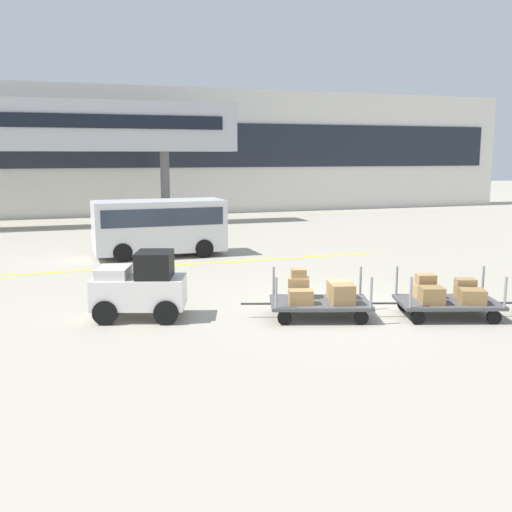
{
  "coord_description": "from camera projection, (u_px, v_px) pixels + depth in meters",
  "views": [
    {
      "loc": [
        -6.41,
        -13.13,
        3.77
      ],
      "look_at": [
        -1.4,
        1.98,
        1.08
      ],
      "focal_mm": 42.17,
      "sensor_mm": 36.0,
      "label": 1
    }
  ],
  "objects": [
    {
      "name": "safety_cone_near",
      "position": [
        164.0,
        270.0,
        18.44
      ],
      "size": [
        0.36,
        0.36,
        0.55
      ],
      "primitive_type": "cone",
      "color": "orange",
      "rests_on": "ground_plane"
    },
    {
      "name": "baggage_tug",
      "position": [
        141.0,
        287.0,
        13.89
      ],
      "size": [
        2.33,
        1.75,
        1.58
      ],
      "color": "white",
      "rests_on": "ground_plane"
    },
    {
      "name": "baggage_cart_middle",
      "position": [
        447.0,
        297.0,
        14.03
      ],
      "size": [
        3.08,
        2.03,
        1.1
      ],
      "color": "#4C4C4F",
      "rests_on": "ground_plane"
    },
    {
      "name": "apron_lead_line",
      "position": [
        145.0,
        267.0,
        20.43
      ],
      "size": [
        17.31,
        0.55,
        0.01
      ],
      "primitive_type": "cube",
      "rotation": [
        0.0,
        0.0,
        0.02
      ],
      "color": "yellow",
      "rests_on": "ground_plane"
    },
    {
      "name": "jet_bridge",
      "position": [
        38.0,
        126.0,
        30.55
      ],
      "size": [
        19.13,
        3.0,
        6.55
      ],
      "color": "#B7B7BC",
      "rests_on": "ground_plane"
    },
    {
      "name": "baggage_cart_lead",
      "position": [
        320.0,
        296.0,
        14.02
      ],
      "size": [
        3.08,
        2.03,
        1.1
      ],
      "color": "#4C4C4F",
      "rests_on": "ground_plane"
    },
    {
      "name": "ground_plane",
      "position": [
        334.0,
        309.0,
        14.91
      ],
      "size": [
        120.0,
        120.0,
        0.0
      ],
      "primitive_type": "plane",
      "color": "#A8A08E"
    },
    {
      "name": "shuttle_van",
      "position": [
        159.0,
        223.0,
        22.46
      ],
      "size": [
        4.84,
        2.04,
        2.1
      ],
      "color": "silver",
      "rests_on": "ground_plane"
    },
    {
      "name": "terminal_building",
      "position": [
        159.0,
        151.0,
        38.56
      ],
      "size": [
        49.97,
        2.51,
        7.95
      ],
      "color": "silver",
      "rests_on": "ground_plane"
    }
  ]
}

